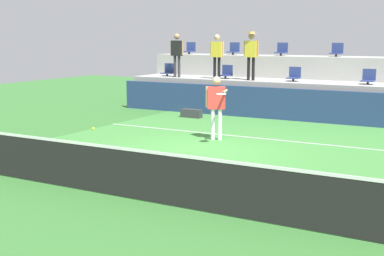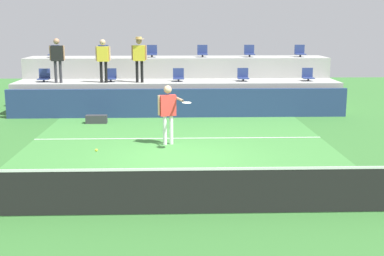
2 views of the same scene
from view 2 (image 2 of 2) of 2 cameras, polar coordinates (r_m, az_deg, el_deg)
The scene contains 24 objects.
ground_plane at distance 13.46m, azimuth -1.48°, elevation -3.50°, with size 40.00×40.00×0.00m, color #336B2D.
court_inner_paint at distance 14.43m, azimuth -1.51°, elevation -2.43°, with size 9.00×10.00×0.01m, color #3D7F38.
court_service_line at distance 15.79m, azimuth -1.55°, elevation -1.16°, with size 9.00×0.06×0.00m, color white.
tennis_net at distance 9.49m, azimuth -1.32°, elevation -6.99°, with size 10.48×0.08×1.07m.
sponsor_backboard at distance 19.22m, azimuth -1.62°, elevation 2.84°, with size 13.00×0.16×1.10m, color navy.
seating_tier_lower at distance 20.49m, azimuth -1.64°, elevation 3.61°, with size 13.00×1.80×1.25m, color #9E9E99.
seating_tier_upper at distance 22.23m, azimuth -1.67°, elevation 5.36°, with size 13.00×1.80×2.10m, color #9E9E99.
stadium_chair_lower_far_left at distance 20.99m, azimuth -16.44°, elevation 5.64°, with size 0.44×0.40×0.52m.
stadium_chair_lower_left at distance 20.49m, azimuth -9.21°, elevation 5.83°, with size 0.44×0.40×0.52m.
stadium_chair_lower_center at distance 20.33m, azimuth -1.55°, elevation 5.93°, with size 0.44×0.40×0.52m.
stadium_chair_lower_right at distance 20.51m, azimuth 5.81°, elevation 5.93°, with size 0.44×0.40×0.52m.
stadium_chair_lower_far_right at distance 21.02m, azimuth 13.02°, elevation 5.83°, with size 0.44×0.40×0.52m.
stadium_chair_upper_far_left at distance 22.66m, azimuth -15.37°, elevation 8.29°, with size 0.44×0.40×0.52m.
stadium_chair_upper_left at distance 22.27m, azimuth -10.05°, elevation 8.47°, with size 0.44×0.40×0.52m.
stadium_chair_upper_mid_left at distance 22.08m, azimuth -4.57°, elevation 8.58°, with size 0.44×0.40×0.52m.
stadium_chair_upper_mid_right at distance 22.08m, azimuth 1.19°, elevation 8.62°, with size 0.44×0.40×0.52m.
stadium_chair_upper_right at distance 22.29m, azimuth 6.53°, elevation 8.57°, with size 0.44×0.40×0.52m.
stadium_chair_upper_far_right at distance 22.71m, azimuth 12.15°, elevation 8.45°, with size 0.44×0.40×0.52m.
tennis_player at distance 14.78m, azimuth -2.69°, elevation 2.23°, with size 1.01×1.16×1.77m.
spectator_in_white at distance 20.40m, azimuth -15.05°, elevation 7.90°, with size 0.60×0.24×1.73m.
spectator_leaning_on_rail at distance 20.08m, azimuth -10.06°, elevation 7.98°, with size 0.59×0.24×1.69m.
spectator_with_hat at distance 19.92m, azimuth -6.02°, elevation 8.31°, with size 0.60×0.44×1.79m.
tennis_ball at distance 11.79m, azimuth -10.81°, elevation -2.49°, with size 0.07×0.07×0.07m.
equipment_bag at distance 18.45m, azimuth -10.79°, elevation 0.99°, with size 0.76×0.28×0.30m, color #333338.
Camera 2 is at (-0.07, -12.98, 3.57)m, focal length 46.99 mm.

